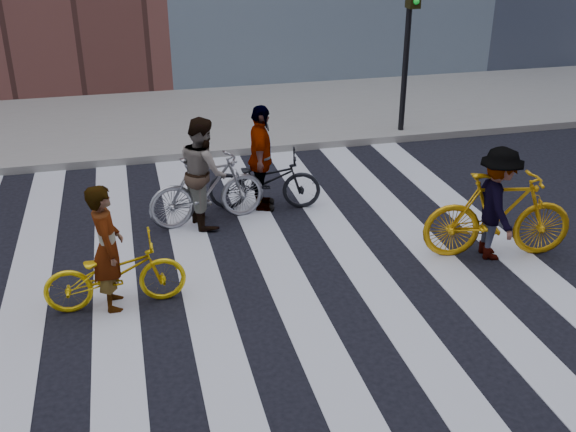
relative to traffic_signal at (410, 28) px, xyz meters
name	(u,v)px	position (x,y,z in m)	size (l,w,h in m)	color
ground	(246,288)	(-4.40, -5.32, -2.28)	(100.00, 100.00, 0.00)	black
sidewalk_far	(184,120)	(-4.40, 2.18, -2.20)	(100.00, 5.00, 0.15)	gray
zebra_crosswalk	(246,287)	(-4.40, -5.32, -2.27)	(8.25, 10.00, 0.01)	silver
traffic_signal	(410,28)	(0.00, 0.00, 0.00)	(0.22, 0.42, 3.33)	black
bike_yellow_left	(115,273)	(-6.01, -5.34, -1.83)	(0.59, 1.70, 0.89)	yellow
bike_silver_mid	(207,189)	(-4.59, -3.22, -1.72)	(0.52, 1.85, 1.11)	#93959C
bike_yellow_right	(498,215)	(-0.84, -5.29, -1.66)	(0.59, 2.08, 1.25)	#D08F0B
bike_dark_rear	(264,181)	(-3.62, -2.89, -1.80)	(0.63, 1.81, 0.95)	black
rider_left	(107,248)	(-6.06, -5.34, -1.47)	(0.59, 0.39, 1.61)	slate
rider_mid	(203,172)	(-4.64, -3.22, -1.43)	(0.83, 0.64, 1.70)	slate
rider_right	(497,204)	(-0.89, -5.29, -1.48)	(1.04, 0.60, 1.60)	slate
rider_rear	(261,158)	(-3.67, -2.89, -1.42)	(1.01, 0.42, 1.72)	slate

